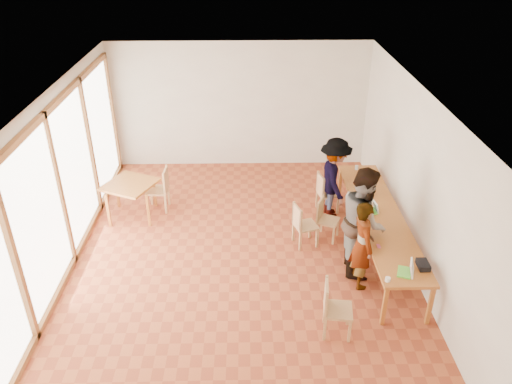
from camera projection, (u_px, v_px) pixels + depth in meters
ground at (240, 259)px, 8.95m from camera, size 8.00×8.00×0.00m
wall_back at (240, 106)px, 11.73m from camera, size 6.00×0.10×3.00m
wall_right at (419, 184)px, 8.28m from camera, size 0.10×8.00×3.00m
window_wall at (58, 188)px, 8.17m from camera, size 0.10×8.00×3.00m
ceiling at (236, 97)px, 7.49m from camera, size 6.00×8.00×0.04m
communal_table at (379, 216)px, 8.90m from camera, size 0.80×4.00×0.75m
side_table at (130, 187)px, 9.94m from camera, size 0.90×0.90×0.75m
chair_near at (332, 303)px, 7.14m from camera, size 0.46×0.46×0.47m
chair_mid at (324, 215)px, 9.34m from camera, size 0.50×0.50×0.43m
chair_far at (301, 221)px, 9.10m from camera, size 0.49×0.49×0.45m
chair_empty at (324, 189)px, 10.18m from camera, size 0.47×0.47×0.45m
chair_spare at (162, 185)px, 10.24m from camera, size 0.45×0.45×0.49m
person_near at (362, 245)px, 8.00m from camera, size 0.45×0.61×1.55m
person_mid at (363, 220)px, 8.31m from camera, size 0.79×0.98×1.92m
person_far at (334, 178)px, 9.89m from camera, size 0.69×1.12×1.68m
laptop_near at (408, 270)px, 7.37m from camera, size 0.31×0.33×0.23m
laptop_mid at (373, 209)px, 8.93m from camera, size 0.24×0.26×0.20m
laptop_far at (369, 192)px, 9.47m from camera, size 0.29×0.31×0.23m
yellow_mug at (369, 211)px, 8.88m from camera, size 0.14×0.14×0.10m
green_bottle at (361, 194)px, 9.23m from camera, size 0.07×0.07×0.28m
clear_glass at (357, 167)px, 10.43m from camera, size 0.07×0.07×0.09m
condiment_cup at (388, 279)px, 7.23m from camera, size 0.08×0.08×0.06m
pink_phone at (379, 246)px, 8.00m from camera, size 0.05×0.10×0.01m
black_pouch at (423, 265)px, 7.51m from camera, size 0.16×0.26×0.09m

